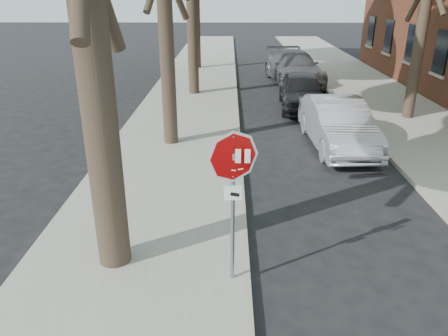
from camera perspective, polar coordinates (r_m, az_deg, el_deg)
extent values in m
plane|color=black|center=(7.72, 6.46, -14.74)|extent=(120.00, 120.00, 0.00)
cube|color=gray|center=(18.76, -4.69, 8.26)|extent=(4.00, 55.00, 0.12)
cube|color=gray|center=(19.87, 20.76, 7.68)|extent=(4.00, 55.00, 0.12)
cube|color=#9E9384|center=(18.68, 1.65, 8.28)|extent=(0.12, 55.00, 0.13)
cube|color=#9E9384|center=(19.27, 14.98, 7.97)|extent=(0.12, 55.00, 0.13)
cylinder|color=gray|center=(6.91, 1.16, -5.38)|extent=(0.06, 0.06, 2.60)
cube|color=#99999E|center=(6.51, 1.22, 1.51)|extent=(0.05, 0.06, 0.10)
cylinder|color=#99999E|center=(6.51, 1.22, 1.50)|extent=(0.76, 0.32, 0.82)
cylinder|color=white|center=(6.50, 1.22, 1.46)|extent=(0.76, 0.32, 0.82)
cylinder|color=#B70707|center=(6.49, 1.22, 1.44)|extent=(0.68, 0.29, 0.74)
cube|color=white|center=(6.47, -0.63, 1.58)|extent=(0.08, 0.00, 0.22)
cube|color=white|center=(6.47, 0.61, 1.58)|extent=(0.08, 0.00, 0.22)
cube|color=white|center=(6.47, 1.85, 1.57)|extent=(0.08, 0.00, 0.22)
cube|color=white|center=(6.48, 3.08, 1.56)|extent=(0.08, 0.00, 0.22)
cube|color=silver|center=(6.55, 0.25, -0.15)|extent=(0.08, 0.00, 0.03)
cube|color=silver|center=(6.56, 1.21, -0.31)|extent=(0.08, 0.00, 0.03)
cube|color=silver|center=(6.55, 2.17, -0.15)|extent=(0.08, 0.00, 0.03)
cube|color=white|center=(6.74, 1.18, -3.29)|extent=(0.28, 0.02, 0.24)
cube|color=black|center=(6.74, 1.44, -3.48)|extent=(0.15, 0.00, 0.08)
imported|color=black|center=(18.45, 10.14, 9.91)|extent=(2.03, 4.44, 1.48)
imported|color=#B4B6BD|center=(14.03, 14.61, 5.61)|extent=(1.80, 4.62, 1.50)
imported|color=#58575C|center=(23.60, 9.10, 12.86)|extent=(2.92, 5.82, 1.62)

